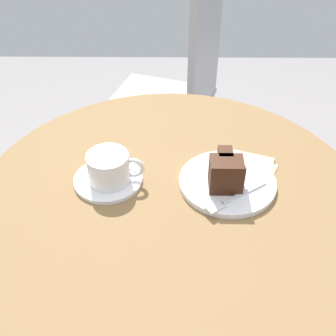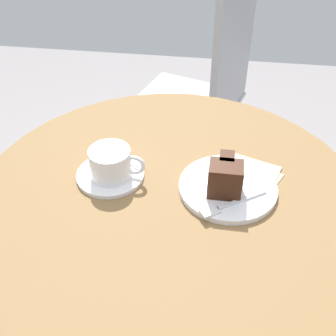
# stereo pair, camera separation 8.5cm
# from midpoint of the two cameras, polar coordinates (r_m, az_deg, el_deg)

# --- Properties ---
(cafe_table) EXTENTS (0.80, 0.80, 0.73)m
(cafe_table) POSITION_cam_midpoint_polar(r_m,az_deg,el_deg) (0.94, -2.18, -8.71)
(cafe_table) COLOR brown
(cafe_table) RESTS_ON ground
(saucer) EXTENTS (0.14, 0.14, 0.01)m
(saucer) POSITION_cam_midpoint_polar(r_m,az_deg,el_deg) (0.89, -10.74, -1.68)
(saucer) COLOR white
(saucer) RESTS_ON cafe_table
(coffee_cup) EXTENTS (0.12, 0.09, 0.06)m
(coffee_cup) POSITION_cam_midpoint_polar(r_m,az_deg,el_deg) (0.86, -10.69, -0.01)
(coffee_cup) COLOR white
(coffee_cup) RESTS_ON saucer
(teaspoon) EXTENTS (0.09, 0.04, 0.00)m
(teaspoon) POSITION_cam_midpoint_polar(r_m,az_deg,el_deg) (0.91, -8.41, 0.05)
(teaspoon) COLOR silver
(teaspoon) RESTS_ON saucer
(cake_plate) EXTENTS (0.20, 0.20, 0.01)m
(cake_plate) POSITION_cam_midpoint_polar(r_m,az_deg,el_deg) (0.87, 5.35, -2.04)
(cake_plate) COLOR white
(cake_plate) RESTS_ON cafe_table
(cake_slice) EXTENTS (0.07, 0.08, 0.07)m
(cake_slice) POSITION_cam_midpoint_polar(r_m,az_deg,el_deg) (0.83, 5.03, -0.74)
(cake_slice) COLOR #422619
(cake_slice) RESTS_ON cake_plate
(fork) EXTENTS (0.13, 0.09, 0.00)m
(fork) POSITION_cam_midpoint_polar(r_m,az_deg,el_deg) (0.82, 5.57, -4.46)
(fork) COLOR silver
(fork) RESTS_ON cake_plate
(napkin) EXTENTS (0.17, 0.17, 0.00)m
(napkin) POSITION_cam_midpoint_polar(r_m,az_deg,el_deg) (0.91, 7.54, -0.50)
(napkin) COLOR tan
(napkin) RESTS_ON cafe_table
(cafe_chair) EXTENTS (0.48, 0.48, 0.95)m
(cafe_chair) POSITION_cam_midpoint_polar(r_m,az_deg,el_deg) (1.59, 0.29, 11.31)
(cafe_chair) COLOR #9E9EA3
(cafe_chair) RESTS_ON ground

